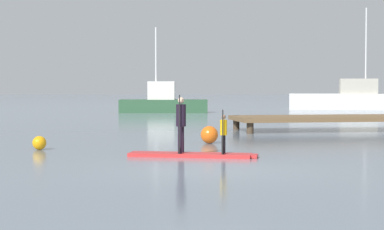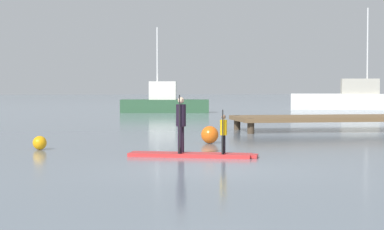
{
  "view_description": "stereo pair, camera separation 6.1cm",
  "coord_description": "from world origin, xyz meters",
  "px_view_note": "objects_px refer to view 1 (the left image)",
  "views": [
    {
      "loc": [
        -3.08,
        -16.02,
        1.99
      ],
      "look_at": [
        -0.05,
        2.98,
        1.14
      ],
      "focal_mm": 65.85,
      "sensor_mm": 36.0,
      "label": 1
    },
    {
      "loc": [
        -3.02,
        -16.03,
        1.99
      ],
      "look_at": [
        -0.05,
        2.98,
        1.14
      ],
      "focal_mm": 65.85,
      "sensor_mm": 36.0,
      "label": 2
    }
  ],
  "objects_px": {
    "mooring_buoy_near": "(39,143)",
    "mooring_buoy_mid": "(209,135)",
    "paddler_adult": "(181,121)",
    "fishing_boat_green_midground": "(163,102)",
    "paddleboard_near": "(193,155)",
    "motor_boat_small_navy": "(349,98)",
    "paddler_child_solo": "(223,132)"
  },
  "relations": [
    {
      "from": "fishing_boat_green_midground",
      "to": "mooring_buoy_near",
      "type": "distance_m",
      "value": 27.93
    },
    {
      "from": "mooring_buoy_near",
      "to": "mooring_buoy_mid",
      "type": "height_order",
      "value": "mooring_buoy_mid"
    },
    {
      "from": "paddler_adult",
      "to": "fishing_boat_green_midground",
      "type": "height_order",
      "value": "fishing_boat_green_midground"
    },
    {
      "from": "paddler_adult",
      "to": "motor_boat_small_navy",
      "type": "bearing_deg",
      "value": 61.62
    },
    {
      "from": "paddler_child_solo",
      "to": "motor_boat_small_navy",
      "type": "height_order",
      "value": "motor_boat_small_navy"
    },
    {
      "from": "paddleboard_near",
      "to": "mooring_buoy_near",
      "type": "xyz_separation_m",
      "value": [
        -4.26,
        2.72,
        0.16
      ]
    },
    {
      "from": "motor_boat_small_navy",
      "to": "paddler_adult",
      "type": "bearing_deg",
      "value": -118.38
    },
    {
      "from": "paddler_child_solo",
      "to": "mooring_buoy_near",
      "type": "xyz_separation_m",
      "value": [
        -5.05,
        3.02,
        -0.48
      ]
    },
    {
      "from": "paddleboard_near",
      "to": "mooring_buoy_mid",
      "type": "bearing_deg",
      "value": 73.52
    },
    {
      "from": "paddler_adult",
      "to": "mooring_buoy_near",
      "type": "xyz_separation_m",
      "value": [
        -3.95,
        2.62,
        -0.76
      ]
    },
    {
      "from": "paddler_adult",
      "to": "mooring_buoy_near",
      "type": "height_order",
      "value": "paddler_adult"
    },
    {
      "from": "paddler_adult",
      "to": "paddleboard_near",
      "type": "bearing_deg",
      "value": -18.07
    },
    {
      "from": "paddleboard_near",
      "to": "mooring_buoy_mid",
      "type": "distance_m",
      "value": 4.37
    },
    {
      "from": "motor_boat_small_navy",
      "to": "paddleboard_near",
      "type": "bearing_deg",
      "value": -117.9
    },
    {
      "from": "paddler_adult",
      "to": "mooring_buoy_near",
      "type": "distance_m",
      "value": 4.8
    },
    {
      "from": "motor_boat_small_navy",
      "to": "fishing_boat_green_midground",
      "type": "bearing_deg",
      "value": -164.25
    },
    {
      "from": "fishing_boat_green_midground",
      "to": "motor_boat_small_navy",
      "type": "bearing_deg",
      "value": 15.75
    },
    {
      "from": "paddler_adult",
      "to": "mooring_buoy_mid",
      "type": "relative_size",
      "value": 2.71
    },
    {
      "from": "fishing_boat_green_midground",
      "to": "mooring_buoy_mid",
      "type": "distance_m",
      "value": 25.63
    },
    {
      "from": "paddler_adult",
      "to": "fishing_boat_green_midground",
      "type": "distance_m",
      "value": 29.82
    },
    {
      "from": "paddleboard_near",
      "to": "fishing_boat_green_midground",
      "type": "relative_size",
      "value": 0.56
    },
    {
      "from": "fishing_boat_green_midground",
      "to": "paddler_adult",
      "type": "bearing_deg",
      "value": -95.79
    },
    {
      "from": "paddleboard_near",
      "to": "paddler_child_solo",
      "type": "relative_size",
      "value": 2.94
    },
    {
      "from": "mooring_buoy_mid",
      "to": "paddler_adult",
      "type": "bearing_deg",
      "value": -110.77
    },
    {
      "from": "fishing_boat_green_midground",
      "to": "mooring_buoy_near",
      "type": "relative_size",
      "value": 14.95
    },
    {
      "from": "mooring_buoy_near",
      "to": "mooring_buoy_mid",
      "type": "distance_m",
      "value": 5.69
    },
    {
      "from": "mooring_buoy_near",
      "to": "paddler_adult",
      "type": "bearing_deg",
      "value": -33.6
    },
    {
      "from": "mooring_buoy_mid",
      "to": "fishing_boat_green_midground",
      "type": "bearing_deg",
      "value": 86.73
    },
    {
      "from": "paddleboard_near",
      "to": "paddler_child_solo",
      "type": "bearing_deg",
      "value": -20.21
    },
    {
      "from": "paddleboard_near",
      "to": "motor_boat_small_navy",
      "type": "relative_size",
      "value": 0.38
    },
    {
      "from": "paddler_adult",
      "to": "paddler_child_solo",
      "type": "distance_m",
      "value": 1.21
    },
    {
      "from": "motor_boat_small_navy",
      "to": "mooring_buoy_mid",
      "type": "height_order",
      "value": "motor_boat_small_navy"
    }
  ]
}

